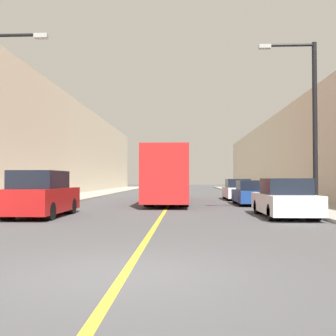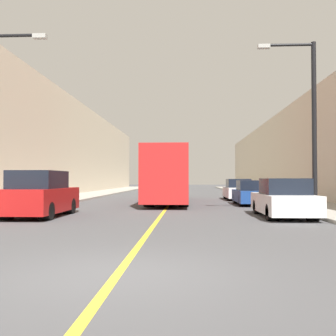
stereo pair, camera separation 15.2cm
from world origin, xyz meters
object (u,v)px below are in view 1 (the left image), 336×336
bus (169,175)px  parked_suv_left (41,195)px  car_right_far (237,190)px  street_lamp_right (310,115)px  car_right_near (284,200)px  car_right_mid (252,194)px

bus → parked_suv_left: 11.12m
car_right_far → street_lamp_right: 13.17m
car_right_near → parked_suv_left: bearing=-178.3°
car_right_mid → car_right_near: bearing=-89.5°
car_right_near → street_lamp_right: bearing=26.1°
street_lamp_right → car_right_far: bearing=96.3°
car_right_mid → bus: bearing=155.8°
parked_suv_left → car_right_mid: parked_suv_left is taller
bus → street_lamp_right: bearing=-55.3°
parked_suv_left → car_right_mid: size_ratio=1.04×
car_right_far → street_lamp_right: (1.40, -12.61, 3.53)m
parked_suv_left → car_right_far: size_ratio=0.94×
car_right_near → bus: bearing=117.6°
parked_suv_left → car_right_mid: bearing=38.2°
car_right_near → car_right_far: (-0.17, 13.22, -0.01)m
bus → car_right_mid: 5.58m
parked_suv_left → car_right_near: 9.90m
parked_suv_left → car_right_far: bearing=54.3°
car_right_mid → parked_suv_left: bearing=-141.8°
bus → parked_suv_left: bearing=-115.9°
car_right_far → car_right_near: bearing=-89.3°
car_right_mid → car_right_far: bearing=91.0°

